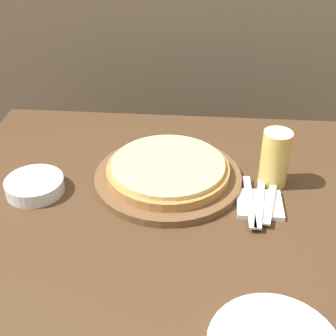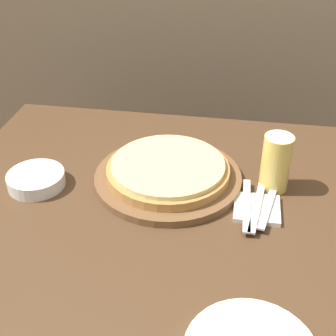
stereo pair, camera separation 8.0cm
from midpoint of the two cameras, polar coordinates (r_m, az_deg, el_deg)
name	(u,v)px [view 1 (the left image)]	position (r m, az deg, el deg)	size (l,w,h in m)	color
dining_table	(186,312)	(1.37, 0.46, -17.19)	(1.25, 1.02, 0.71)	#4C331E
pizza_on_board	(168,173)	(1.22, -1.88, -0.64)	(0.39, 0.39, 0.06)	brown
beer_glass	(275,156)	(1.20, 11.09, 1.38)	(0.07, 0.07, 0.15)	#E5C65B
side_bowl	(35,186)	(1.24, -17.73, -2.09)	(0.15, 0.15, 0.04)	silver
napkin_stack	(260,204)	(1.16, 9.16, -4.42)	(0.11, 0.11, 0.01)	white
fork	(250,201)	(1.15, 7.95, -4.03)	(0.02, 0.21, 0.00)	silver
dinner_knife	(260,201)	(1.15, 9.20, -4.09)	(0.04, 0.21, 0.00)	silver
spoon	(270,202)	(1.15, 10.43, -4.13)	(0.05, 0.18, 0.00)	silver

